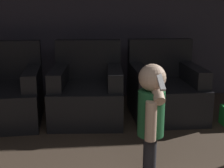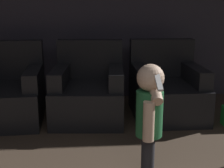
{
  "view_description": "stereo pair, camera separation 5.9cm",
  "coord_description": "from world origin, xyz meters",
  "px_view_note": "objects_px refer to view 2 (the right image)",
  "views": [
    {
      "loc": [
        -0.21,
        0.09,
        1.34
      ],
      "look_at": [
        0.07,
        2.92,
        0.59
      ],
      "focal_mm": 50.0,
      "sensor_mm": 36.0,
      "label": 1
    },
    {
      "loc": [
        -0.15,
        0.09,
        1.34
      ],
      "look_at": [
        0.07,
        2.92,
        0.59
      ],
      "focal_mm": 50.0,
      "sensor_mm": 36.0,
      "label": 2
    }
  ],
  "objects_px": {
    "armchair_right": "(166,90)",
    "person_toddler": "(150,114)",
    "armchair_left": "(7,94)",
    "armchair_middle": "(89,92)"
  },
  "relations": [
    {
      "from": "armchair_right",
      "to": "person_toddler",
      "type": "bearing_deg",
      "value": -108.89
    },
    {
      "from": "armchair_left",
      "to": "armchair_middle",
      "type": "relative_size",
      "value": 0.98
    },
    {
      "from": "armchair_left",
      "to": "armchair_right",
      "type": "bearing_deg",
      "value": -2.7
    },
    {
      "from": "armchair_left",
      "to": "person_toddler",
      "type": "height_order",
      "value": "person_toddler"
    },
    {
      "from": "person_toddler",
      "to": "armchair_right",
      "type": "bearing_deg",
      "value": 173.98
    },
    {
      "from": "armchair_left",
      "to": "person_toddler",
      "type": "xyz_separation_m",
      "value": [
        1.4,
        -1.42,
        0.23
      ]
    },
    {
      "from": "person_toddler",
      "to": "armchair_middle",
      "type": "bearing_deg",
      "value": -149.55
    },
    {
      "from": "armchair_left",
      "to": "person_toddler",
      "type": "relative_size",
      "value": 1.05
    },
    {
      "from": "armchair_middle",
      "to": "armchair_right",
      "type": "distance_m",
      "value": 0.94
    },
    {
      "from": "armchair_left",
      "to": "armchair_middle",
      "type": "height_order",
      "value": "same"
    }
  ]
}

